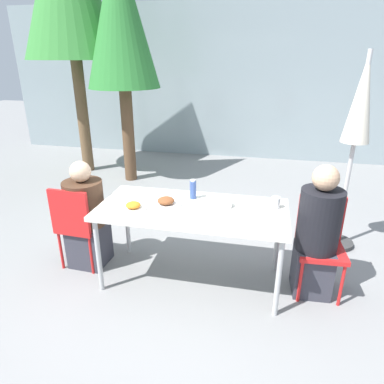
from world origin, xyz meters
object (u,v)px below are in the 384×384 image
object	(u,v)px
person_right	(317,236)
closed_umbrella	(359,115)
bottle	(193,189)
drinking_cup	(276,203)
person_left	(86,219)
chair_right	(320,238)
tree_behind_left	(120,17)
chair_left	(77,221)
salad_bowl	(222,203)

from	to	relation	value
person_right	closed_umbrella	xyz separation A→B (m)	(0.38, 0.93, 0.90)
bottle	drinking_cup	size ratio (longest dim) A/B	1.88
person_left	person_right	distance (m)	2.18
person_left	person_right	world-z (taller)	person_right
chair_right	closed_umbrella	bearing A→B (deg)	-115.18
tree_behind_left	bottle	bearing A→B (deg)	-55.70
person_left	chair_right	xyz separation A→B (m)	(2.23, 0.09, 0.00)
person_left	closed_umbrella	distance (m)	2.89
drinking_cup	tree_behind_left	xyz separation A→B (m)	(-2.39, 2.44, 1.74)
chair_left	salad_bowl	world-z (taller)	chair_left
person_right	bottle	size ratio (longest dim) A/B	6.38
person_left	drinking_cup	bearing A→B (deg)	6.05
salad_bowl	closed_umbrella	bearing A→B (deg)	36.55
chair_right	person_right	distance (m)	0.11
person_right	tree_behind_left	world-z (taller)	tree_behind_left
drinking_cup	bottle	bearing A→B (deg)	175.80
chair_left	salad_bowl	bearing A→B (deg)	7.45
closed_umbrella	salad_bowl	world-z (taller)	closed_umbrella
chair_right	tree_behind_left	bearing A→B (deg)	-44.51
chair_left	person_left	xyz separation A→B (m)	(0.05, 0.08, -0.00)
bottle	tree_behind_left	world-z (taller)	tree_behind_left
person_left	drinking_cup	size ratio (longest dim) A/B	10.92
person_left	tree_behind_left	bearing A→B (deg)	105.67
chair_left	salad_bowl	xyz separation A→B (m)	(1.40, 0.11, 0.28)
chair_left	closed_umbrella	xyz separation A→B (m)	(2.62, 1.01, 0.96)
chair_right	salad_bowl	xyz separation A→B (m)	(-0.88, -0.06, 0.28)
person_right	salad_bowl	distance (m)	0.86
bottle	closed_umbrella	bearing A→B (deg)	27.29
chair_left	person_right	size ratio (longest dim) A/B	0.72
chair_right	tree_behind_left	xyz separation A→B (m)	(-2.80, 2.45, 2.04)
chair_left	bottle	bearing A→B (deg)	14.76
chair_right	person_right	bearing A→B (deg)	58.05
person_left	bottle	xyz separation A→B (m)	(1.05, 0.15, 0.34)
person_right	salad_bowl	world-z (taller)	person_right
chair_left	salad_bowl	size ratio (longest dim) A/B	4.88
chair_left	drinking_cup	size ratio (longest dim) A/B	8.62
drinking_cup	tree_behind_left	world-z (taller)	tree_behind_left
drinking_cup	salad_bowl	world-z (taller)	drinking_cup
person_left	closed_umbrella	xyz separation A→B (m)	(2.56, 0.93, 0.96)
person_right	bottle	bearing A→B (deg)	-10.75
chair_left	drinking_cup	bearing A→B (deg)	8.32
person_right	closed_umbrella	world-z (taller)	closed_umbrella
person_left	bottle	bearing A→B (deg)	11.27
chair_right	person_right	xyz separation A→B (m)	(-0.05, -0.08, 0.06)
bottle	drinking_cup	distance (m)	0.76
chair_right	tree_behind_left	distance (m)	4.25
salad_bowl	tree_behind_left	xyz separation A→B (m)	(-1.92, 2.51, 1.76)
chair_left	person_right	bearing A→B (deg)	5.11
person_left	tree_behind_left	world-z (taller)	tree_behind_left
bottle	chair_left	bearing A→B (deg)	-168.18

